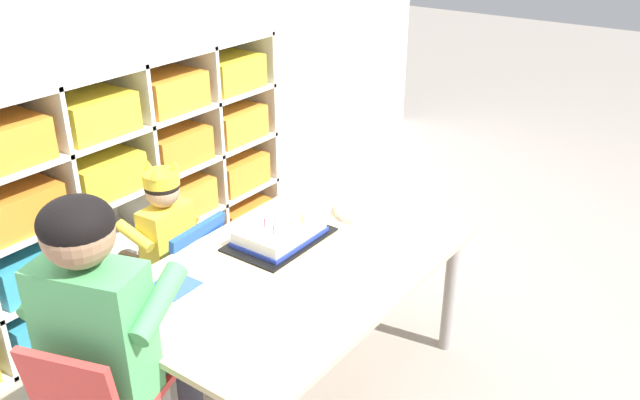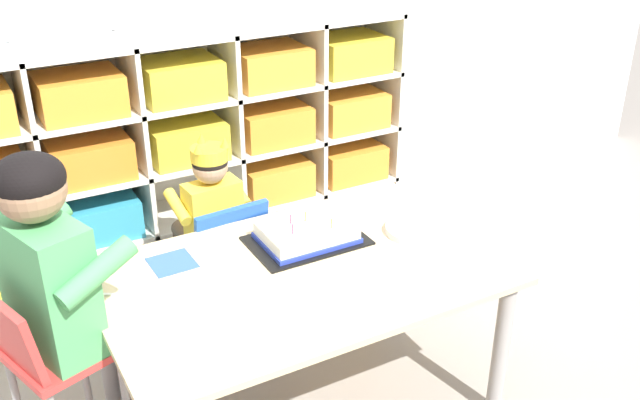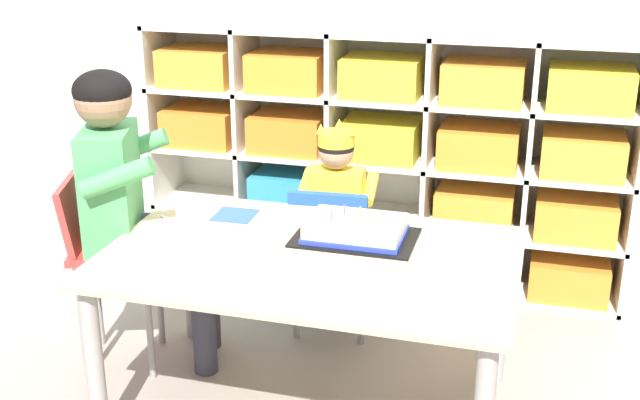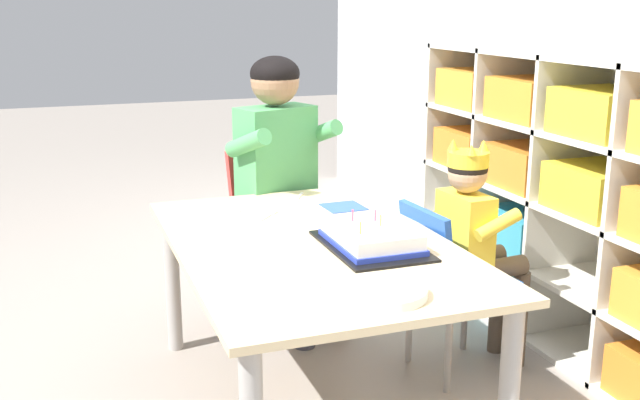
# 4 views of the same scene
# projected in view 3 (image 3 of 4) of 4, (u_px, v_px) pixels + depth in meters

# --- Properties ---
(storage_cubby_shelf) EXTENTS (2.07, 0.34, 1.10)m
(storage_cubby_shelf) POSITION_uv_depth(u_px,v_px,m) (389.00, 159.00, 3.51)
(storage_cubby_shelf) COLOR silver
(storage_cubby_shelf) RESTS_ON ground
(activity_table) EXTENTS (1.28, 0.82, 0.56)m
(activity_table) POSITION_uv_depth(u_px,v_px,m) (310.00, 275.00, 2.55)
(activity_table) COLOR #D1B789
(activity_table) RESTS_ON ground
(classroom_chair_blue) EXTENTS (0.34, 0.34, 0.61)m
(classroom_chair_blue) POSITION_uv_depth(u_px,v_px,m) (333.00, 245.00, 3.08)
(classroom_chair_blue) COLOR #1E4CA8
(classroom_chair_blue) RESTS_ON ground
(child_with_crown) EXTENTS (0.31, 0.31, 0.83)m
(child_with_crown) POSITION_uv_depth(u_px,v_px,m) (338.00, 199.00, 3.12)
(child_with_crown) COLOR yellow
(child_with_crown) RESTS_ON ground
(classroom_chair_adult_side) EXTENTS (0.38, 0.38, 0.70)m
(classroom_chair_adult_side) POSITION_uv_depth(u_px,v_px,m) (104.00, 249.00, 2.85)
(classroom_chair_adult_side) COLOR red
(classroom_chair_adult_side) RESTS_ON ground
(adult_helper_seated) EXTENTS (0.48, 0.46, 1.08)m
(adult_helper_seated) POSITION_uv_depth(u_px,v_px,m) (130.00, 187.00, 2.78)
(adult_helper_seated) COLOR #4C9E5B
(adult_helper_seated) RESTS_ON ground
(birthday_cake_on_tray) EXTENTS (0.39, 0.26, 0.10)m
(birthday_cake_on_tray) POSITION_uv_depth(u_px,v_px,m) (355.00, 231.00, 2.63)
(birthday_cake_on_tray) COLOR black
(birthday_cake_on_tray) RESTS_ON activity_table
(paper_plate_stack) EXTENTS (0.22, 0.22, 0.02)m
(paper_plate_stack) POSITION_uv_depth(u_px,v_px,m) (466.00, 264.00, 2.42)
(paper_plate_stack) COLOR white
(paper_plate_stack) RESTS_ON activity_table
(paper_napkin_square) EXTENTS (0.14, 0.14, 0.00)m
(paper_napkin_square) POSITION_uv_depth(u_px,v_px,m) (235.00, 215.00, 2.83)
(paper_napkin_square) COLOR #3356B7
(paper_napkin_square) RESTS_ON activity_table
(fork_near_cake_tray) EXTENTS (0.14, 0.06, 0.00)m
(fork_near_cake_tray) POSITION_uv_depth(u_px,v_px,m) (146.00, 255.00, 2.51)
(fork_near_cake_tray) COLOR white
(fork_near_cake_tray) RESTS_ON activity_table
(fork_near_child_seat) EXTENTS (0.11, 0.10, 0.00)m
(fork_near_child_seat) POSITION_uv_depth(u_px,v_px,m) (207.00, 247.00, 2.57)
(fork_near_child_seat) COLOR white
(fork_near_child_seat) RESTS_ON activity_table
(fork_beside_plate_stack) EXTENTS (0.11, 0.11, 0.00)m
(fork_beside_plate_stack) POSITION_uv_depth(u_px,v_px,m) (401.00, 288.00, 2.30)
(fork_beside_plate_stack) COLOR white
(fork_beside_plate_stack) RESTS_ON activity_table
(fork_at_table_front_edge) EXTENTS (0.12, 0.08, 0.00)m
(fork_at_table_front_edge) POSITION_uv_depth(u_px,v_px,m) (174.00, 222.00, 2.77)
(fork_at_table_front_edge) COLOR white
(fork_at_table_front_edge) RESTS_ON activity_table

